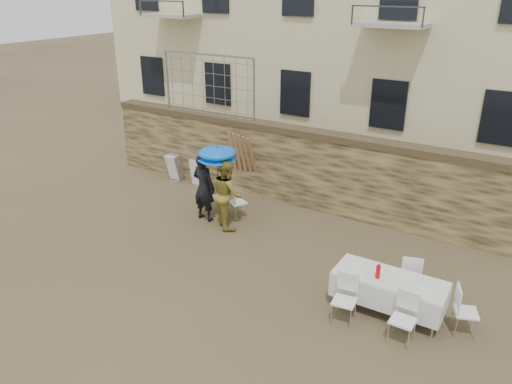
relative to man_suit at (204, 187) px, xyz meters
The scene contains 17 objects.
ground 3.24m from the man_suit, 60.40° to the right, with size 80.00×80.00×0.00m, color brown.
stone_wall 2.77m from the man_suit, 56.33° to the left, with size 13.00×0.50×2.20m, color brown.
chain_link_fence 3.49m from the man_suit, 122.52° to the left, with size 3.20×0.06×1.80m, color gray, non-canonical shape.
man_suit is the anchor object (origin of this frame).
woman_dress 0.75m from the man_suit, ahead, with size 0.89×0.69×1.83m, color gold.
umbrella 1.02m from the man_suit, 14.04° to the left, with size 1.03×1.03×1.97m.
couple_chair_left 0.71m from the man_suit, 90.00° to the left, with size 0.48×0.48×0.96m, color white, non-canonical shape.
couple_chair_right 1.00m from the man_suit, 38.16° to the left, with size 0.48×0.48×0.96m, color white, non-canonical shape.
banquet_table 5.71m from the man_suit, 14.73° to the right, with size 2.10×0.85×0.78m.
soda_bottle 5.55m from the man_suit, 16.75° to the right, with size 0.09×0.09×0.26m, color red.
table_chair_front_left 5.41m from the man_suit, 24.11° to the right, with size 0.48×0.48×0.96m, color white, non-canonical shape.
table_chair_front_right 6.42m from the man_suit, 20.09° to the right, with size 0.48×0.48×0.96m, color white, non-canonical shape.
table_chair_back 5.77m from the man_suit, ahead, with size 0.48×0.48×0.96m, color white, non-canonical shape.
table_chair_side 7.06m from the man_suit, 11.05° to the right, with size 0.48×0.48×0.96m, color white, non-canonical shape.
chair_stack_left 3.22m from the man_suit, 143.40° to the left, with size 0.46×0.40×0.92m, color white, non-canonical shape.
chair_stack_right 2.57m from the man_suit, 131.12° to the left, with size 0.46×0.32×0.92m, color white, non-canonical shape.
wood_planks 1.97m from the man_suit, 91.75° to the left, with size 0.70×0.20×2.00m, color #A37749, non-canonical shape.
Camera 1 is at (6.06, -6.98, 5.94)m, focal length 35.00 mm.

